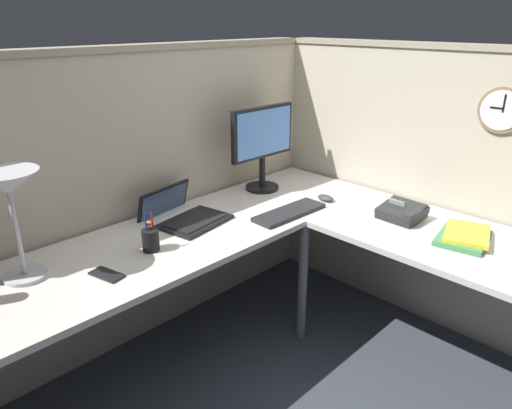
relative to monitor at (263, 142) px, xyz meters
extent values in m
plane|color=#383D47|center=(-0.33, -0.64, -1.02)|extent=(6.80, 6.80, 0.00)
cube|color=#B7AD99|center=(-0.70, 0.23, -0.25)|extent=(2.57, 0.10, 1.55)
cube|color=gray|center=(-0.70, 0.23, 0.54)|extent=(2.57, 0.12, 0.03)
cube|color=#B7AD99|center=(0.54, -0.90, -0.25)|extent=(0.10, 2.37, 1.55)
cube|color=gray|center=(0.54, -0.90, 0.54)|extent=(0.12, 2.37, 0.03)
cube|color=beige|center=(-0.71, -0.17, -0.31)|extent=(2.35, 0.66, 0.03)
cube|color=beige|center=(0.14, -1.24, -0.31)|extent=(0.66, 1.49, 0.03)
cylinder|color=slate|center=(-0.17, -0.48, -0.67)|extent=(0.05, 0.05, 0.70)
cylinder|color=black|center=(0.00, 0.00, -0.28)|extent=(0.20, 0.20, 0.02)
cylinder|color=black|center=(0.00, 0.00, -0.18)|extent=(0.04, 0.04, 0.20)
cube|color=black|center=(0.00, 0.00, 0.06)|extent=(0.46, 0.04, 0.30)
cube|color=#4C84D8|center=(0.00, -0.02, 0.06)|extent=(0.42, 0.02, 0.26)
cube|color=black|center=(-0.61, -0.11, -0.29)|extent=(0.37, 0.29, 0.02)
cube|color=black|center=(-0.61, -0.11, -0.28)|extent=(0.32, 0.22, 0.00)
cube|color=black|center=(-0.64, 0.11, -0.25)|extent=(0.35, 0.12, 0.22)
cube|color=#384C72|center=(-0.64, 0.10, -0.25)|extent=(0.31, 0.10, 0.18)
cube|color=#232326|center=(-0.19, -0.38, -0.28)|extent=(0.43, 0.16, 0.02)
ellipsoid|color=#38383D|center=(0.11, -0.39, -0.28)|extent=(0.06, 0.10, 0.03)
cylinder|color=#B7BABF|center=(-1.42, -0.05, -0.29)|extent=(0.17, 0.17, 0.02)
cylinder|color=#B7BABF|center=(-1.42, -0.05, -0.09)|extent=(0.02, 0.02, 0.38)
cone|color=#B7BABF|center=(-1.42, -0.05, 0.11)|extent=(0.24, 0.24, 0.09)
cylinder|color=black|center=(-0.93, -0.21, -0.24)|extent=(0.08, 0.08, 0.10)
cylinder|color=#1E1EB2|center=(-0.95, -0.20, -0.18)|extent=(0.01, 0.02, 0.13)
cylinder|color=#B21E1E|center=(-0.92, -0.22, -0.18)|extent=(0.01, 0.01, 0.13)
cylinder|color=#D8591E|center=(-0.93, -0.20, -0.17)|extent=(0.03, 0.03, 0.01)
cube|color=black|center=(-1.19, -0.27, -0.29)|extent=(0.10, 0.16, 0.01)
cube|color=#232326|center=(0.17, -0.83, -0.26)|extent=(0.20, 0.21, 0.10)
cube|color=#8CA58C|center=(0.17, -0.80, -0.22)|extent=(0.02, 0.09, 0.04)
cube|color=#232326|center=(0.17, -0.91, -0.24)|extent=(0.19, 0.05, 0.04)
cube|color=#3F7F4C|center=(0.15, -1.16, -0.28)|extent=(0.31, 0.26, 0.02)
cube|color=yellow|center=(0.16, -1.17, -0.26)|extent=(0.31, 0.26, 0.02)
cylinder|color=olive|center=(0.48, -1.12, 0.27)|extent=(0.03, 0.22, 0.22)
cylinder|color=white|center=(0.47, -1.12, 0.27)|extent=(0.00, 0.19, 0.19)
cube|color=black|center=(0.46, -1.10, 0.28)|extent=(0.00, 0.06, 0.01)
cube|color=black|center=(0.46, -1.13, 0.30)|extent=(0.00, 0.01, 0.08)
camera|label=1|loc=(-1.94, -1.87, 0.68)|focal=33.07mm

